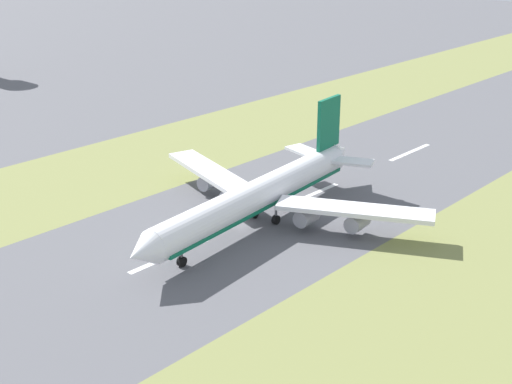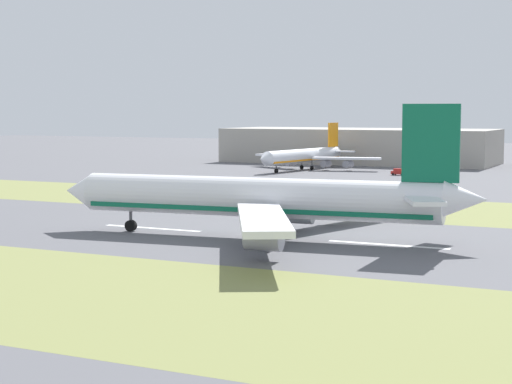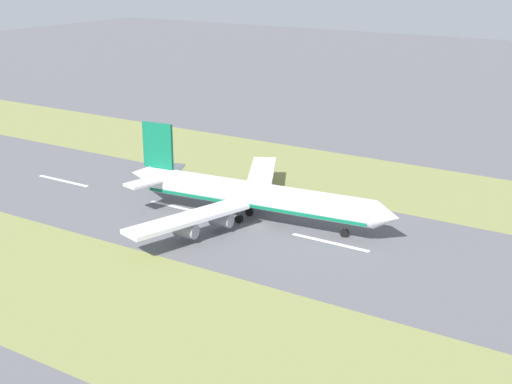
{
  "view_description": "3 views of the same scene",
  "coord_description": "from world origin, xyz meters",
  "px_view_note": "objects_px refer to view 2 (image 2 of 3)",
  "views": [
    {
      "loc": [
        -88.02,
        90.66,
        56.37
      ],
      "look_at": [
        -2.28,
        -2.01,
        7.0
      ],
      "focal_mm": 50.0,
      "sensor_mm": 36.0,
      "label": 1
    },
    {
      "loc": [
        -117.88,
        -57.73,
        19.28
      ],
      "look_at": [
        -2.28,
        -2.01,
        7.0
      ],
      "focal_mm": 60.0,
      "sensor_mm": 36.0,
      "label": 2
    },
    {
      "loc": [
        125.78,
        79.64,
        57.87
      ],
      "look_at": [
        -2.28,
        -2.01,
        7.0
      ],
      "focal_mm": 50.0,
      "sensor_mm": 36.0,
      "label": 3
    }
  ],
  "objects_px": {
    "terminal_building": "(359,146)",
    "apron_car": "(398,172)",
    "airplane_parked_apron": "(306,156)",
    "airplane_main_jet": "(268,199)",
    "service_truck": "(413,168)"
  },
  "relations": [
    {
      "from": "terminal_building",
      "to": "apron_car",
      "type": "bearing_deg",
      "value": -150.14
    },
    {
      "from": "terminal_building",
      "to": "airplane_parked_apron",
      "type": "height_order",
      "value": "airplane_parked_apron"
    },
    {
      "from": "airplane_main_jet",
      "to": "airplane_parked_apron",
      "type": "distance_m",
      "value": 150.41
    },
    {
      "from": "airplane_parked_apron",
      "to": "service_truck",
      "type": "distance_m",
      "value": 36.13
    },
    {
      "from": "airplane_main_jet",
      "to": "apron_car",
      "type": "bearing_deg",
      "value": 7.85
    },
    {
      "from": "terminal_building",
      "to": "service_truck",
      "type": "height_order",
      "value": "terminal_building"
    },
    {
      "from": "airplane_parked_apron",
      "to": "apron_car",
      "type": "relative_size",
      "value": 10.89
    },
    {
      "from": "airplane_parked_apron",
      "to": "apron_car",
      "type": "xyz_separation_m",
      "value": [
        -9.86,
        -34.01,
        -3.5
      ]
    },
    {
      "from": "apron_car",
      "to": "airplane_parked_apron",
      "type": "bearing_deg",
      "value": 73.83
    },
    {
      "from": "service_truck",
      "to": "apron_car",
      "type": "bearing_deg",
      "value": 167.53
    },
    {
      "from": "airplane_main_jet",
      "to": "airplane_parked_apron",
      "type": "height_order",
      "value": "airplane_main_jet"
    },
    {
      "from": "apron_car",
      "to": "terminal_building",
      "type": "bearing_deg",
      "value": 29.86
    },
    {
      "from": "airplane_main_jet",
      "to": "terminal_building",
      "type": "xyz_separation_m",
      "value": [
        184.68,
        48.79,
        0.25
      ]
    },
    {
      "from": "airplane_main_jet",
      "to": "terminal_building",
      "type": "relative_size",
      "value": 0.68
    },
    {
      "from": "apron_car",
      "to": "service_truck",
      "type": "bearing_deg",
      "value": -12.47
    }
  ]
}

